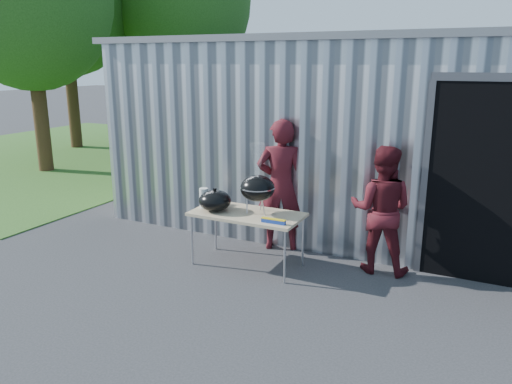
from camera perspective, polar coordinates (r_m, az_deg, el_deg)
The scene contains 12 objects.
ground at distance 6.26m, azimuth -4.05°, elevation -11.15°, with size 80.00×80.00×0.00m, color #2D2D30.
building at distance 9.70m, azimuth 14.57°, elevation 7.23°, with size 8.20×6.20×3.10m.
grass_patch at distance 16.31m, azimuth -21.04°, elevation 4.17°, with size 10.00×12.00×0.02m, color #2D591E.
tree_far at distance 16.82m, azimuth -8.30°, elevation 20.83°, with size 4.22×4.22×6.99m.
folding_table at distance 6.73m, azimuth -1.02°, elevation -2.73°, with size 1.50×0.75×0.75m.
kettle_grill at distance 6.60m, azimuth 0.16°, elevation 1.04°, with size 0.47×0.47×0.94m.
grill_lid at distance 6.80m, azimuth -4.71°, elevation -0.98°, with size 0.44×0.44×0.32m.
paper_towels at distance 6.94m, azimuth -5.98°, elevation -0.70°, with size 0.12×0.12×0.28m, color white.
white_tub at distance 7.11m, azimuth -4.29°, elevation -1.05°, with size 0.20×0.15×0.10m, color white.
foil_box at distance 6.28m, azimuth 2.01°, elevation -3.34°, with size 0.32×0.05×0.06m.
person_cook at distance 7.29m, azimuth 2.85°, elevation 0.79°, with size 0.71×0.47×1.94m, color #4B1219.
person_bystander at distance 6.72m, azimuth 14.11°, elevation -1.98°, with size 0.82×0.64×1.70m, color #4B1219.
Camera 1 is at (2.88, -4.84, 2.73)m, focal length 35.00 mm.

